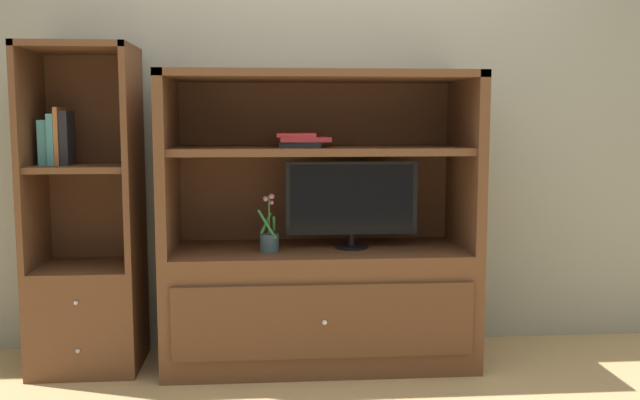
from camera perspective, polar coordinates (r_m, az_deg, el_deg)
ground_plane at (r=3.30m, az=0.50°, el=-15.23°), size 8.00×8.00×0.00m
painted_rear_wall at (r=3.82m, az=-0.48°, el=9.18°), size 6.00×0.10×2.80m
media_console at (r=3.56m, az=-0.07°, el=-5.83°), size 1.54×0.63×1.46m
tv_monitor at (r=3.49m, az=2.61°, el=-0.06°), size 0.66×0.17×0.44m
potted_plant at (r=3.42m, az=-4.17°, el=-3.26°), size 0.10×0.09×0.29m
magazine_stack at (r=3.47m, az=-1.59°, el=4.94°), size 0.26×0.34×0.07m
bookshelf_tall at (r=3.65m, az=-18.46°, el=-5.08°), size 0.51×0.46×1.58m
upright_book_row at (r=3.60m, az=-20.67°, el=4.68°), size 0.14×0.16×0.28m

